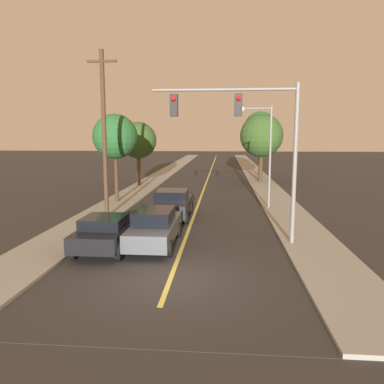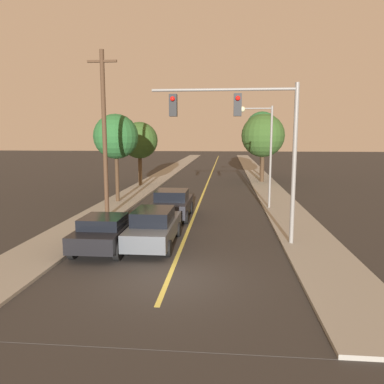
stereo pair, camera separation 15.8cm
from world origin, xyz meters
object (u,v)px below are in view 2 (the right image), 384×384
car_near_lane_second (172,204)px  utility_pole_left (104,133)px  tree_left_near (140,141)px  tree_right_near (263,136)px  tree_left_far (116,137)px  traffic_signal_mast (248,129)px  car_near_lane_front (154,227)px  streetlamp_right (262,142)px  tree_right_far (262,128)px  car_outer_lane_front (105,232)px

car_near_lane_second → utility_pole_left: 5.37m
car_near_lane_second → tree_left_near: size_ratio=0.75×
utility_pole_left → tree_right_near: size_ratio=1.36×
utility_pole_left → tree_left_far: bearing=99.7°
traffic_signal_mast → tree_right_near: size_ratio=1.00×
car_near_lane_front → tree_left_far: tree_left_far is taller
car_near_lane_front → streetlamp_right: size_ratio=0.75×
traffic_signal_mast → streetlamp_right: traffic_signal_mast is taller
tree_right_near → tree_right_far: size_ratio=0.92×
car_near_lane_front → car_outer_lane_front: bearing=-155.3°
car_outer_lane_front → tree_left_far: bearing=103.8°
car_near_lane_front → tree_left_near: size_ratio=0.82×
traffic_signal_mast → tree_right_far: tree_right_far is taller
traffic_signal_mast → utility_pole_left: size_ratio=0.73×
car_near_lane_front → tree_right_far: tree_right_far is taller
traffic_signal_mast → streetlamp_right: bearing=80.5°
car_near_lane_front → utility_pole_left: size_ratio=0.52×
car_near_lane_front → tree_left_near: tree_left_near is taller
tree_left_near → streetlamp_right: bearing=-44.7°
car_near_lane_front → streetlamp_right: 10.45m
tree_right_near → tree_right_far: (0.40, 5.72, 0.84)m
car_near_lane_second → tree_left_near: (-4.84, 13.01, 3.33)m
car_near_lane_front → tree_left_near: bearing=104.8°
traffic_signal_mast → car_outer_lane_front: bearing=-166.6°
car_outer_lane_front → streetlamp_right: streetlamp_right is taller
tree_right_far → car_near_lane_front: bearing=-104.0°
streetlamp_right → car_near_lane_second: bearing=-149.4°
tree_left_far → traffic_signal_mast: bearing=-48.0°
car_near_lane_second → traffic_signal_mast: traffic_signal_mast is taller
car_near_lane_second → utility_pole_left: utility_pole_left is taller
utility_pole_left → tree_left_near: (-1.22, 13.45, -0.61)m
tree_left_near → tree_right_far: bearing=38.4°
traffic_signal_mast → tree_right_near: (2.62, 21.42, -0.28)m
streetlamp_right → tree_right_near: size_ratio=0.95×
car_outer_lane_front → tree_right_near: bearing=69.9°
car_near_lane_front → car_near_lane_second: (-0.00, 5.32, 0.02)m
utility_pole_left → tree_left_near: utility_pole_left is taller
car_near_lane_second → car_outer_lane_front: bearing=-106.6°
car_near_lane_front → tree_right_near: tree_right_near is taller
traffic_signal_mast → tree_left_near: size_ratio=1.15×
streetlamp_right → utility_pole_left: bearing=-158.2°
streetlamp_right → tree_left_near: bearing=135.3°
tree_left_near → tree_left_far: (0.39, -8.56, 0.36)m
car_outer_lane_front → tree_left_far: tree_left_far is taller
tree_left_near → tree_right_far: tree_right_far is taller
car_near_lane_second → utility_pole_left: (-3.62, -0.44, 3.94)m
tree_left_near → car_near_lane_second: bearing=-69.6°
tree_left_near → car_near_lane_front: bearing=-75.2°
tree_left_far → tree_right_far: size_ratio=0.83×
car_near_lane_second → streetlamp_right: bearing=30.6°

